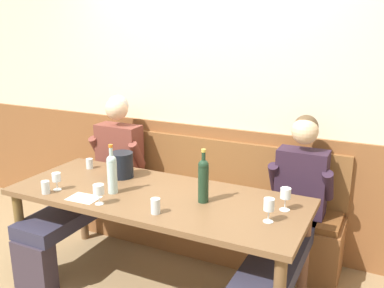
{
  "coord_description": "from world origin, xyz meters",
  "views": [
    {
      "loc": [
        1.44,
        -2.23,
        1.88
      ],
      "look_at": [
        0.13,
        0.44,
        1.05
      ],
      "focal_mm": 39.39,
      "sensor_mm": 36.0,
      "label": 1
    }
  ],
  "objects": [
    {
      "name": "wine_glass_center_front",
      "position": [
        0.83,
        0.05,
        0.85
      ],
      "size": [
        0.07,
        0.07,
        0.15
      ],
      "color": "silver",
      "rests_on": "dining_table"
    },
    {
      "name": "wine_bottle_green_tall",
      "position": [
        -0.29,
        0.02,
        0.9
      ],
      "size": [
        0.07,
        0.07,
        0.36
      ],
      "color": "#ABC9C6",
      "rests_on": "dining_table"
    },
    {
      "name": "ice_bucket",
      "position": [
        -0.42,
        0.32,
        0.84
      ],
      "size": [
        0.18,
        0.18,
        0.2
      ],
      "primitive_type": "cylinder",
      "color": "black",
      "rests_on": "dining_table"
    },
    {
      "name": "wall_bench",
      "position": [
        0.0,
        0.83,
        0.28
      ],
      "size": [
        2.42,
        0.42,
        0.94
      ],
      "color": "brown",
      "rests_on": "ground"
    },
    {
      "name": "wood_wainscot_panel",
      "position": [
        0.0,
        1.04,
        0.52
      ],
      "size": [
        6.8,
        0.03,
        1.04
      ],
      "primitive_type": "cube",
      "color": "brown",
      "rests_on": "ground"
    },
    {
      "name": "water_tumbler_left",
      "position": [
        -0.7,
        -0.2,
        0.79
      ],
      "size": [
        0.06,
        0.06,
        0.09
      ],
      "primitive_type": "cylinder",
      "color": "silver",
      "rests_on": "dining_table"
    },
    {
      "name": "wine_glass_by_bottle",
      "position": [
        0.88,
        0.26,
        0.85
      ],
      "size": [
        0.07,
        0.07,
        0.15
      ],
      "color": "silver",
      "rests_on": "dining_table"
    },
    {
      "name": "wine_glass_mid_right",
      "position": [
        -0.25,
        -0.18,
        0.84
      ],
      "size": [
        0.07,
        0.07,
        0.14
      ],
      "color": "silver",
      "rests_on": "dining_table"
    },
    {
      "name": "wine_glass_near_bucket",
      "position": [
        -0.68,
        -0.11,
        0.84
      ],
      "size": [
        0.06,
        0.06,
        0.13
      ],
      "color": "silver",
      "rests_on": "dining_table"
    },
    {
      "name": "water_tumbler_right",
      "position": [
        -0.78,
        0.37,
        0.79
      ],
      "size": [
        0.06,
        0.06,
        0.08
      ],
      "primitive_type": "cylinder",
      "color": "silver",
      "rests_on": "dining_table"
    },
    {
      "name": "wine_bottle_amber_mid",
      "position": [
        0.35,
        0.15,
        0.91
      ],
      "size": [
        0.07,
        0.07,
        0.37
      ],
      "color": "#1D3723",
      "rests_on": "dining_table"
    },
    {
      "name": "tasting_sheet_left_guest",
      "position": [
        -0.41,
        -0.15,
        0.75
      ],
      "size": [
        0.22,
        0.16,
        0.0
      ],
      "primitive_type": "cube",
      "rotation": [
        0.0,
        0.0,
        0.04
      ],
      "color": "white",
      "rests_on": "dining_table"
    },
    {
      "name": "dining_table",
      "position": [
        0.0,
        0.13,
        0.66
      ],
      "size": [
        2.12,
        0.84,
        0.74
      ],
      "color": "brown",
      "rests_on": "ground"
    },
    {
      "name": "person_right_seat",
      "position": [
        0.87,
        0.44,
        0.61
      ],
      "size": [
        0.47,
        1.27,
        1.26
      ],
      "color": "#2C2434",
      "rests_on": "ground"
    },
    {
      "name": "room_wall_back",
      "position": [
        0.0,
        1.09,
        1.4
      ],
      "size": [
        6.8,
        0.08,
        2.8
      ],
      "primitive_type": "cube",
      "color": "beige",
      "rests_on": "ground"
    },
    {
      "name": "water_tumbler_center",
      "position": [
        0.16,
        -0.14,
        0.79
      ],
      "size": [
        0.06,
        0.06,
        0.1
      ],
      "primitive_type": "cylinder",
      "color": "silver",
      "rests_on": "dining_table"
    },
    {
      "name": "person_left_seat",
      "position": [
        -0.8,
        0.45,
        0.62
      ],
      "size": [
        0.52,
        1.28,
        1.29
      ],
      "color": "#362C38",
      "rests_on": "ground"
    }
  ]
}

